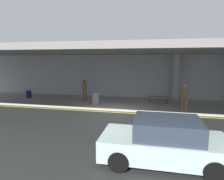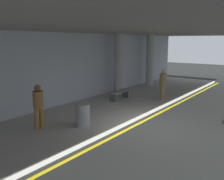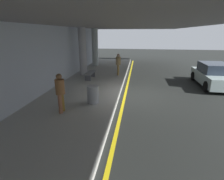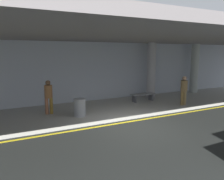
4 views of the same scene
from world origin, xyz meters
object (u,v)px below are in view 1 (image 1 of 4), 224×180
object	(u,v)px
person_waiting_for_ride	(185,96)
suitcase_upright_primary	(29,94)
traveler_with_luggage	(85,88)
trash_bin_steel	(96,98)
car_silver	(164,142)
bench_metal	(159,98)
support_column_far_left	(176,78)

from	to	relation	value
person_waiting_for_ride	suitcase_upright_primary	distance (m)	12.46
traveler_with_luggage	person_waiting_for_ride	bearing A→B (deg)	62.19
suitcase_upright_primary	trash_bin_steel	distance (m)	6.34
car_silver	person_waiting_for_ride	world-z (taller)	person_waiting_for_ride
bench_metal	support_column_far_left	bearing A→B (deg)	35.09
bench_metal	trash_bin_steel	xyz separation A→B (m)	(-4.57, -1.38, 0.07)
traveler_with_luggage	trash_bin_steel	bearing A→B (deg)	33.78
car_silver	person_waiting_for_ride	xyz separation A→B (m)	(1.61, 6.53, 0.40)
traveler_with_luggage	person_waiting_for_ride	size ratio (longest dim) A/B	1.00
support_column_far_left	suitcase_upright_primary	xyz separation A→B (m)	(-12.07, -1.22, -1.51)
car_silver	trash_bin_steel	world-z (taller)	car_silver
support_column_far_left	suitcase_upright_primary	bearing A→B (deg)	-174.22
support_column_far_left	suitcase_upright_primary	size ratio (longest dim) A/B	4.06
support_column_far_left	trash_bin_steel	size ratio (longest dim) A/B	4.29
car_silver	traveler_with_luggage	bearing A→B (deg)	-54.12
trash_bin_steel	car_silver	bearing A→B (deg)	-57.64
traveler_with_luggage	bench_metal	world-z (taller)	traveler_with_luggage
support_column_far_left	car_silver	bearing A→B (deg)	-98.21
person_waiting_for_ride	support_column_far_left	bearing A→B (deg)	167.77
person_waiting_for_ride	trash_bin_steel	bearing A→B (deg)	-112.75
suitcase_upright_primary	bench_metal	world-z (taller)	suitcase_upright_primary
bench_metal	trash_bin_steel	size ratio (longest dim) A/B	1.88
support_column_far_left	person_waiting_for_ride	world-z (taller)	support_column_far_left
support_column_far_left	car_silver	xyz separation A→B (m)	(-1.34, -9.31, -1.26)
support_column_far_left	trash_bin_steel	distance (m)	6.39
support_column_far_left	bench_metal	bearing A→B (deg)	-144.91
person_waiting_for_ride	suitcase_upright_primary	world-z (taller)	person_waiting_for_ride
traveler_with_luggage	person_waiting_for_ride	xyz separation A→B (m)	(7.32, -1.58, 0.00)
traveler_with_luggage	person_waiting_for_ride	world-z (taller)	same
support_column_far_left	traveler_with_luggage	bearing A→B (deg)	-170.38
support_column_far_left	person_waiting_for_ride	distance (m)	2.92
person_waiting_for_ride	bench_metal	world-z (taller)	person_waiting_for_ride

